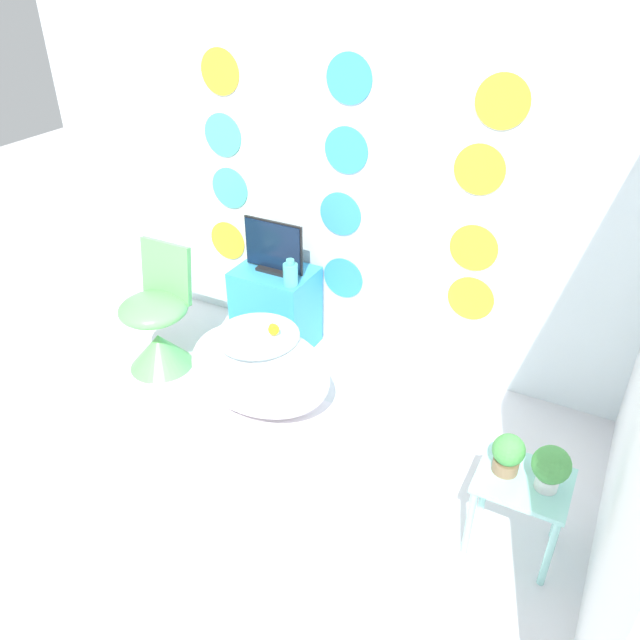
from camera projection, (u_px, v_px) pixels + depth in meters
name	position (u px, v px, depth m)	size (l,w,h in m)	color
ground_plane	(181.00, 515.00, 3.05)	(12.00, 12.00, 0.00)	silver
wall_back_dotted	(343.00, 157.00, 3.67)	(4.61, 0.05, 2.60)	white
rug	(240.00, 416.00, 3.67)	(1.35, 0.72, 0.01)	silver
bathtub	(259.00, 369.00, 3.63)	(0.88, 0.58, 0.51)	white
rubber_duck	(273.00, 329.00, 3.46)	(0.06, 0.07, 0.08)	yellow
chair	(158.00, 329.00, 3.97)	(0.43, 0.43, 0.81)	#66C166
tv_cabinet	(276.00, 308.00, 4.17)	(0.51, 0.39, 0.57)	#389ED6
tv	(273.00, 249.00, 3.94)	(0.41, 0.12, 0.34)	black
vase	(290.00, 274.00, 3.82)	(0.09, 0.09, 0.17)	#51B2AD
side_table	(521.00, 493.00, 2.73)	(0.40, 0.33, 0.43)	#99E0D8
potted_plant_left	(508.00, 453.00, 2.67)	(0.14, 0.14, 0.19)	#8C6B4C
potted_plant_right	(551.00, 467.00, 2.58)	(0.16, 0.16, 0.21)	white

